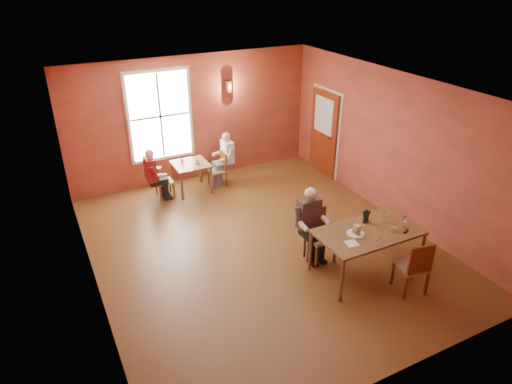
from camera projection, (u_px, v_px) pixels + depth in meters
name	position (u px, v px, depth m)	size (l,w,h in m)	color
ground	(261.00, 245.00, 8.72)	(6.00, 7.00, 0.01)	brown
wall_back	(193.00, 119.00, 10.83)	(6.00, 0.04, 3.00)	brown
wall_front	(401.00, 286.00, 5.26)	(6.00, 0.04, 3.00)	brown
wall_left	(84.00, 212.00, 6.83)	(0.04, 7.00, 3.00)	brown
wall_right	(392.00, 146.00, 9.26)	(0.04, 7.00, 3.00)	brown
ceiling	(262.00, 90.00, 7.37)	(6.00, 7.00, 0.04)	white
window	(160.00, 116.00, 10.37)	(1.36, 0.10, 1.96)	white
door	(323.00, 133.00, 11.26)	(0.12, 1.04, 2.10)	maroon
wall_sconce	(229.00, 87.00, 10.79)	(0.16, 0.16, 0.28)	brown
main_table	(366.00, 251.00, 7.81)	(1.75, 0.98, 0.82)	brown
chair_diner_main	(320.00, 237.00, 8.10)	(0.43, 0.43, 0.97)	#512718
diner_main	(322.00, 229.00, 7.99)	(0.52, 0.52, 1.31)	black
chair_empty	(412.00, 265.00, 7.33)	(0.43, 0.43, 0.97)	#533217
plate_food	(356.00, 233.00, 7.53)	(0.30, 0.30, 0.04)	silver
sandwich	(357.00, 230.00, 7.55)	(0.10, 0.10, 0.13)	#DDB15D
goblet_a	(385.00, 217.00, 7.84)	(0.08, 0.08, 0.19)	white
goblet_b	(404.00, 221.00, 7.71)	(0.08, 0.08, 0.20)	white
goblet_c	(394.00, 226.00, 7.57)	(0.08, 0.08, 0.20)	white
menu_stand	(366.00, 217.00, 7.84)	(0.13, 0.06, 0.21)	black
knife	(378.00, 240.00, 7.39)	(0.21, 0.02, 0.00)	white
napkin	(352.00, 243.00, 7.29)	(0.20, 0.20, 0.01)	silver
sunglasses	(406.00, 231.00, 7.60)	(0.14, 0.04, 0.02)	black
second_table	(192.00, 177.00, 10.64)	(0.79, 0.79, 0.70)	brown
chair_diner_white	(217.00, 170.00, 10.87)	(0.36, 0.36, 0.81)	#542F1B
diner_white	(218.00, 162.00, 10.79)	(0.49, 0.49, 1.22)	white
chair_diner_maroon	(164.00, 181.00, 10.35)	(0.35, 0.35, 0.80)	#593012
diner_maroon	(162.00, 173.00, 10.25)	(0.48, 0.48, 1.20)	maroon
cup_a	(197.00, 162.00, 10.44)	(0.11, 0.11, 0.09)	white
cup_b	(182.00, 161.00, 10.51)	(0.09, 0.09, 0.08)	silver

